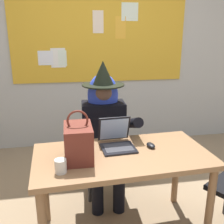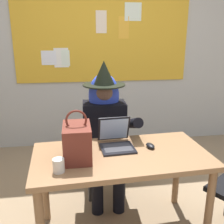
{
  "view_description": "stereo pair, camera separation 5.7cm",
  "coord_description": "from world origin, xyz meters",
  "px_view_note": "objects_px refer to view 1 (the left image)",
  "views": [
    {
      "loc": [
        -0.47,
        -1.82,
        1.62
      ],
      "look_at": [
        -0.11,
        0.3,
        0.97
      ],
      "focal_mm": 42.11,
      "sensor_mm": 36.0,
      "label": 1
    },
    {
      "loc": [
        -0.41,
        -1.83,
        1.62
      ],
      "look_at": [
        -0.11,
        0.3,
        0.97
      ],
      "focal_mm": 42.11,
      "sensor_mm": 36.0,
      "label": 2
    }
  ],
  "objects_px": {
    "computer_mouse": "(151,145)",
    "coffee_mug": "(61,166)",
    "chair_at_desk": "(103,144)",
    "handbag": "(78,142)",
    "laptop": "(117,140)",
    "person_costumed": "(104,123)",
    "desk_main": "(122,165)"
  },
  "relations": [
    {
      "from": "chair_at_desk",
      "to": "coffee_mug",
      "type": "height_order",
      "value": "chair_at_desk"
    },
    {
      "from": "coffee_mug",
      "to": "handbag",
      "type": "bearing_deg",
      "value": 54.36
    },
    {
      "from": "chair_at_desk",
      "to": "person_costumed",
      "type": "height_order",
      "value": "person_costumed"
    },
    {
      "from": "person_costumed",
      "to": "computer_mouse",
      "type": "height_order",
      "value": "person_costumed"
    },
    {
      "from": "computer_mouse",
      "to": "handbag",
      "type": "xyz_separation_m",
      "value": [
        -0.59,
        -0.11,
        0.12
      ]
    },
    {
      "from": "desk_main",
      "to": "chair_at_desk",
      "type": "distance_m",
      "value": 0.72
    },
    {
      "from": "chair_at_desk",
      "to": "person_costumed",
      "type": "distance_m",
      "value": 0.3
    },
    {
      "from": "laptop",
      "to": "computer_mouse",
      "type": "relative_size",
      "value": 3.06
    },
    {
      "from": "desk_main",
      "to": "coffee_mug",
      "type": "xyz_separation_m",
      "value": [
        -0.47,
        -0.21,
        0.14
      ]
    },
    {
      "from": "handbag",
      "to": "coffee_mug",
      "type": "relative_size",
      "value": 3.98
    },
    {
      "from": "person_costumed",
      "to": "coffee_mug",
      "type": "distance_m",
      "value": 0.89
    },
    {
      "from": "laptop",
      "to": "coffee_mug",
      "type": "bearing_deg",
      "value": -145.14
    },
    {
      "from": "chair_at_desk",
      "to": "person_costumed",
      "type": "relative_size",
      "value": 0.65
    },
    {
      "from": "chair_at_desk",
      "to": "laptop",
      "type": "relative_size",
      "value": 2.82
    },
    {
      "from": "chair_at_desk",
      "to": "handbag",
      "type": "xyz_separation_m",
      "value": [
        -0.28,
        -0.74,
        0.36
      ]
    },
    {
      "from": "computer_mouse",
      "to": "handbag",
      "type": "relative_size",
      "value": 0.28
    },
    {
      "from": "desk_main",
      "to": "person_costumed",
      "type": "distance_m",
      "value": 0.61
    },
    {
      "from": "chair_at_desk",
      "to": "computer_mouse",
      "type": "distance_m",
      "value": 0.74
    },
    {
      "from": "desk_main",
      "to": "chair_at_desk",
      "type": "relative_size",
      "value": 1.55
    },
    {
      "from": "person_costumed",
      "to": "handbag",
      "type": "bearing_deg",
      "value": -22.2
    },
    {
      "from": "computer_mouse",
      "to": "laptop",
      "type": "bearing_deg",
      "value": 158.1
    },
    {
      "from": "chair_at_desk",
      "to": "coffee_mug",
      "type": "xyz_separation_m",
      "value": [
        -0.41,
        -0.92,
        0.27
      ]
    },
    {
      "from": "desk_main",
      "to": "laptop",
      "type": "bearing_deg",
      "value": 97.9
    },
    {
      "from": "person_costumed",
      "to": "desk_main",
      "type": "bearing_deg",
      "value": 7.95
    },
    {
      "from": "laptop",
      "to": "coffee_mug",
      "type": "xyz_separation_m",
      "value": [
        -0.45,
        -0.35,
        -0.0
      ]
    },
    {
      "from": "computer_mouse",
      "to": "coffee_mug",
      "type": "xyz_separation_m",
      "value": [
        -0.72,
        -0.29,
        0.03
      ]
    },
    {
      "from": "chair_at_desk",
      "to": "coffee_mug",
      "type": "bearing_deg",
      "value": -24.11
    },
    {
      "from": "chair_at_desk",
      "to": "laptop",
      "type": "height_order",
      "value": "laptop"
    },
    {
      "from": "person_costumed",
      "to": "coffee_mug",
      "type": "bearing_deg",
      "value": -25.04
    },
    {
      "from": "chair_at_desk",
      "to": "computer_mouse",
      "type": "height_order",
      "value": "chair_at_desk"
    },
    {
      "from": "person_costumed",
      "to": "handbag",
      "type": "height_order",
      "value": "person_costumed"
    },
    {
      "from": "laptop",
      "to": "computer_mouse",
      "type": "height_order",
      "value": "laptop"
    }
  ]
}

